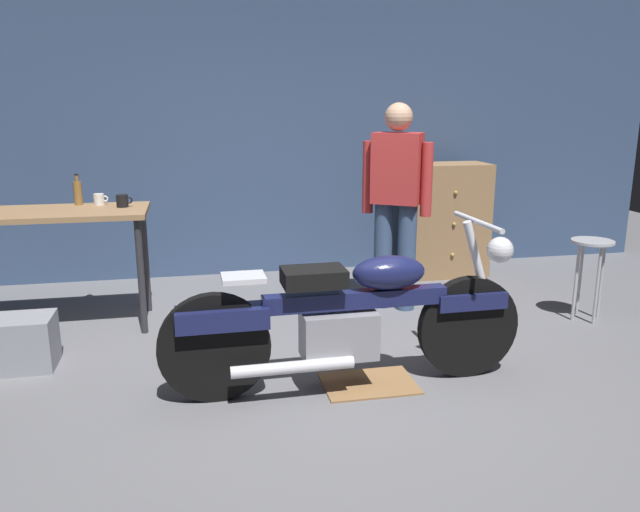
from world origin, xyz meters
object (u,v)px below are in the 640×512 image
at_px(motorcycle, 350,316).
at_px(shop_stool, 591,258).
at_px(person_standing, 396,198).
at_px(mug_white_ceramic, 99,199).
at_px(bottle, 78,192).
at_px(wooden_dresser, 445,220).
at_px(storage_bin, 19,343).
at_px(mug_black_matte, 123,201).

distance_m(motorcycle, shop_stool, 2.27).
xyz_separation_m(motorcycle, person_standing, (0.73, 1.38, 0.48)).
bearing_deg(mug_white_ceramic, bottle, 166.11).
height_order(shop_stool, wooden_dresser, wooden_dresser).
bearing_deg(bottle, motorcycle, -44.08).
bearing_deg(storage_bin, wooden_dresser, 24.02).
height_order(wooden_dresser, bottle, bottle).
xyz_separation_m(shop_stool, mug_white_ceramic, (-3.70, 0.85, 0.45)).
distance_m(motorcycle, wooden_dresser, 2.75).
xyz_separation_m(motorcycle, bottle, (-1.74, 1.68, 0.55)).
height_order(person_standing, shop_stool, person_standing).
bearing_deg(wooden_dresser, motorcycle, -124.10).
bearing_deg(mug_white_ceramic, wooden_dresser, 11.56).
height_order(shop_stool, bottle, bottle).
bearing_deg(mug_black_matte, shop_stool, -11.45).
distance_m(wooden_dresser, mug_black_matte, 3.06).
xyz_separation_m(person_standing, wooden_dresser, (0.81, 0.90, -0.38)).
distance_m(shop_stool, mug_white_ceramic, 3.83).
height_order(motorcycle, wooden_dresser, wooden_dresser).
xyz_separation_m(shop_stool, mug_black_matte, (-3.52, 0.71, 0.45)).
distance_m(shop_stool, mug_black_matte, 3.62).
relative_size(motorcycle, mug_white_ceramic, 20.13).
distance_m(person_standing, bottle, 2.49).
bearing_deg(storage_bin, motorcycle, -19.11).
relative_size(person_standing, shop_stool, 2.61).
relative_size(shop_stool, bottle, 2.66).
xyz_separation_m(motorcycle, storage_bin, (-2.01, 0.70, -0.28)).
bearing_deg(wooden_dresser, storage_bin, -155.98).
xyz_separation_m(wooden_dresser, storage_bin, (-3.55, -1.58, -0.38)).
distance_m(wooden_dresser, mug_white_ceramic, 3.21).
relative_size(motorcycle, shop_stool, 3.42).
bearing_deg(shop_stool, bottle, 167.00).
bearing_deg(bottle, storage_bin, -105.58).
xyz_separation_m(wooden_dresser, mug_white_ceramic, (-3.12, -0.64, 0.39)).
xyz_separation_m(motorcycle, mug_black_matte, (-1.39, 1.50, 0.50)).
xyz_separation_m(person_standing, storage_bin, (-2.74, -0.68, -0.76)).
height_order(storage_bin, bottle, bottle).
bearing_deg(storage_bin, shop_stool, 1.28).
bearing_deg(shop_stool, mug_black_matte, 168.55).
bearing_deg(person_standing, motorcycle, 94.74).
relative_size(mug_black_matte, bottle, 0.50).
bearing_deg(motorcycle, mug_black_matte, 132.03).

